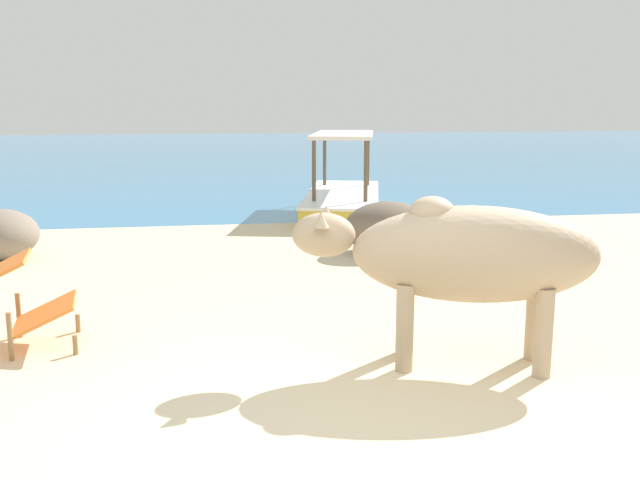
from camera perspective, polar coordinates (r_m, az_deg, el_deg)
sand_beach at (r=3.72m, az=2.99°, el=-17.03°), size 18.00×14.00×0.04m
water_surface at (r=25.28m, az=-7.70°, el=6.82°), size 60.00×36.00×0.03m
cow at (r=4.71m, az=11.64°, el=-1.22°), size 2.04×1.02×1.14m
deck_chair_far at (r=5.46m, az=-23.06°, el=-4.17°), size 0.83×0.63×0.68m
shore_rock_large at (r=8.33m, az=5.42°, el=1.05°), size 1.13×0.94×0.60m
boat_yellow at (r=11.65m, az=1.88°, el=3.64°), size 2.00×3.84×1.29m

